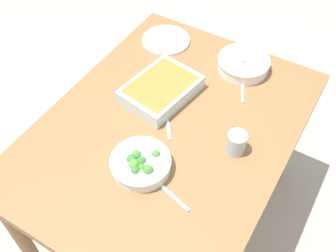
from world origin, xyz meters
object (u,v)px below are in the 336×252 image
(spoon_by_stew, at_px, (243,83))
(drink_cup, at_px, (236,143))
(stew_bowl, at_px, (243,63))
(baking_dish, at_px, (161,89))
(spoon_by_broccoli, at_px, (165,189))
(fork_on_table, at_px, (167,119))
(broccoli_bowl, at_px, (141,163))
(side_plate, at_px, (166,40))

(spoon_by_stew, bearing_deg, drink_cup, 19.61)
(stew_bowl, xyz_separation_m, baking_dish, (0.32, -0.22, 0.00))
(drink_cup, height_order, spoon_by_stew, drink_cup)
(spoon_by_broccoli, xyz_separation_m, fork_on_table, (-0.27, -0.15, -0.00))
(stew_bowl, bearing_deg, broccoli_bowl, -7.88)
(side_plate, height_order, fork_on_table, side_plate)
(side_plate, bearing_deg, fork_on_table, 31.52)
(stew_bowl, height_order, spoon_by_stew, stew_bowl)
(spoon_by_broccoli, bearing_deg, broccoli_bowl, -104.93)
(broccoli_bowl, relative_size, drink_cup, 2.51)
(side_plate, xyz_separation_m, spoon_by_stew, (0.08, 0.42, -0.00))
(broccoli_bowl, bearing_deg, stew_bowl, 172.12)
(baking_dish, distance_m, side_plate, 0.35)
(stew_bowl, xyz_separation_m, side_plate, (0.00, -0.38, -0.03))
(side_plate, height_order, spoon_by_broccoli, side_plate)
(spoon_by_stew, xyz_separation_m, spoon_by_broccoli, (0.61, -0.01, 0.00))
(broccoli_bowl, bearing_deg, fork_on_table, -170.80)
(baking_dish, height_order, spoon_by_stew, baking_dish)
(drink_cup, relative_size, side_plate, 0.39)
(baking_dish, bearing_deg, fork_on_table, 41.33)
(spoon_by_stew, height_order, spoon_by_broccoli, same)
(baking_dish, height_order, drink_cup, drink_cup)
(spoon_by_stew, bearing_deg, fork_on_table, -26.77)
(broccoli_bowl, distance_m, spoon_by_stew, 0.59)
(side_plate, relative_size, fork_on_table, 1.45)
(drink_cup, bearing_deg, baking_dish, -105.09)
(drink_cup, bearing_deg, spoon_by_broccoli, -26.06)
(baking_dish, relative_size, spoon_by_stew, 1.98)
(broccoli_bowl, relative_size, spoon_by_stew, 1.28)
(fork_on_table, bearing_deg, broccoli_bowl, 9.20)
(spoon_by_stew, bearing_deg, stew_bowl, -155.73)
(side_plate, relative_size, spoon_by_stew, 1.31)
(broccoli_bowl, xyz_separation_m, baking_dish, (-0.34, -0.13, 0.00))
(drink_cup, height_order, fork_on_table, drink_cup)
(stew_bowl, bearing_deg, spoon_by_broccoli, 1.93)
(fork_on_table, bearing_deg, spoon_by_broccoli, 29.47)
(stew_bowl, relative_size, spoon_by_stew, 1.34)
(spoon_by_stew, bearing_deg, spoon_by_broccoli, -1.40)
(stew_bowl, height_order, side_plate, stew_bowl)
(baking_dish, relative_size, side_plate, 1.50)
(spoon_by_stew, height_order, fork_on_table, spoon_by_stew)
(baking_dish, xyz_separation_m, side_plate, (-0.31, -0.16, -0.03))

